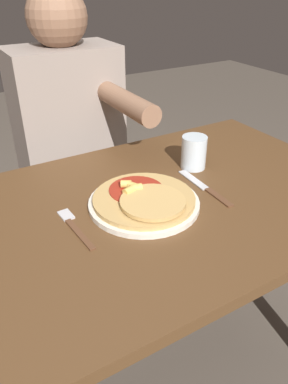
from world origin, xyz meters
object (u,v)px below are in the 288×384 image
object	(u,v)px
drinking_glass	(194,152)
person_diner	(71,137)
dining_table	(137,243)
pizza	(145,198)
fork	(74,226)
plate	(144,203)
knife	(205,188)

from	to	relation	value
drinking_glass	person_diner	bearing A→B (deg)	112.63
dining_table	person_diner	distance (m)	0.60
pizza	dining_table	bearing A→B (deg)	146.50
fork	drinking_glass	size ratio (longest dim) A/B	1.80
person_diner	dining_table	bearing A→B (deg)	-94.81
dining_table	person_diner	xyz separation A→B (m)	(0.05, 0.59, 0.09)
pizza	person_diner	bearing A→B (deg)	86.97
plate	knife	size ratio (longest dim) A/B	1.27
dining_table	pizza	size ratio (longest dim) A/B	5.00
plate	pizza	bearing A→B (deg)	-95.66
dining_table	drinking_glass	world-z (taller)	drinking_glass
plate	knife	world-z (taller)	plate
dining_table	plate	xyz separation A→B (m)	(0.02, -0.01, 0.13)
fork	drinking_glass	distance (m)	0.44
plate	person_diner	xyz separation A→B (m)	(0.03, 0.60, -0.04)
pizza	fork	world-z (taller)	pizza
knife	person_diner	xyz separation A→B (m)	(-0.16, 0.61, -0.04)
drinking_glass	pizza	bearing A→B (deg)	-154.09
pizza	knife	size ratio (longest dim) A/B	1.17
plate	fork	distance (m)	0.19
pizza	person_diner	world-z (taller)	person_diner
person_diner	fork	bearing A→B (deg)	-110.15
pizza	knife	xyz separation A→B (m)	(0.19, -0.01, -0.02)
plate	drinking_glass	size ratio (longest dim) A/B	2.86
dining_table	fork	distance (m)	0.21
knife	pizza	bearing A→B (deg)	177.76
person_diner	pizza	bearing A→B (deg)	-93.03
plate	fork	xyz separation A→B (m)	(-0.19, 0.00, -0.00)
fork	pizza	bearing A→B (deg)	-3.16
pizza	person_diner	xyz separation A→B (m)	(0.03, 0.60, -0.06)
knife	dining_table	bearing A→B (deg)	174.67
pizza	drinking_glass	world-z (taller)	drinking_glass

